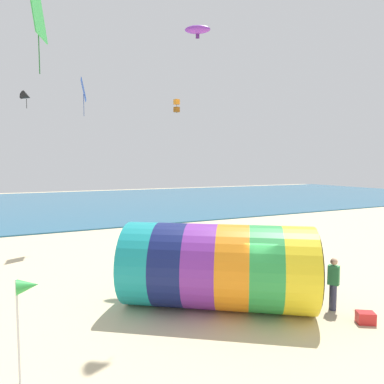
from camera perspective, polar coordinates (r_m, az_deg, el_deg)
ground_plane at (r=12.77m, az=11.61°, el=-18.16°), size 120.00×120.00×0.00m
sea at (r=47.13m, az=-17.02°, el=-1.68°), size 120.00×40.00×0.10m
giant_inflatable_tube at (r=12.03m, az=4.40°, el=-12.22°), size 6.86×6.00×2.88m
kite_handler at (r=12.85m, az=22.49°, el=-13.87°), size 0.37×0.42×1.78m
kite_blue_diamond at (r=23.19m, az=-17.65°, el=15.88°), size 0.40×0.97×2.31m
kite_purple_parafoil at (r=18.50m, az=0.94°, el=25.45°), size 1.33×1.06×0.65m
kite_black_delta at (r=24.67m, az=-25.89°, el=14.15°), size 0.85×0.81×1.08m
kite_orange_box at (r=28.69m, az=-2.58°, el=14.16°), size 0.46×0.46×1.08m
kite_green_diamond at (r=12.27m, az=-24.32°, el=25.50°), size 0.57×1.04×2.53m
beach_flag at (r=8.71m, az=-25.86°, el=-14.50°), size 0.47×0.36×2.40m
cooler_box at (r=12.49m, az=26.96°, el=-18.18°), size 0.63×0.58×0.36m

